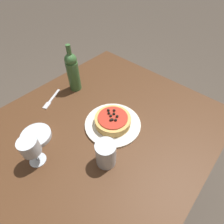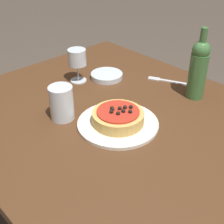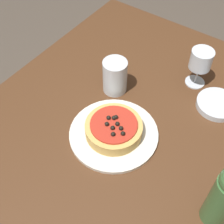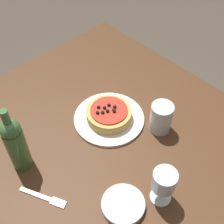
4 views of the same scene
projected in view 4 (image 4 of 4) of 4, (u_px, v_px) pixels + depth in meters
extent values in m
plane|color=#4C4238|center=(113.00, 213.00, 1.78)|extent=(14.00, 14.00, 0.00)
cube|color=#4C2D19|center=(113.00, 136.00, 1.24)|extent=(1.20, 1.02, 0.03)
cylinder|color=#4C2D19|center=(105.00, 83.00, 1.98)|extent=(0.06, 0.06, 0.71)
cylinder|color=silver|center=(109.00, 118.00, 1.27)|extent=(0.29, 0.29, 0.01)
cylinder|color=tan|center=(109.00, 114.00, 1.25)|extent=(0.18, 0.18, 0.04)
cylinder|color=#B72D1E|center=(109.00, 110.00, 1.23)|extent=(0.15, 0.15, 0.01)
sphere|color=black|center=(99.00, 107.00, 1.23)|extent=(0.01, 0.01, 0.01)
sphere|color=black|center=(103.00, 112.00, 1.21)|extent=(0.01, 0.01, 0.01)
sphere|color=black|center=(115.00, 107.00, 1.23)|extent=(0.01, 0.01, 0.01)
sphere|color=black|center=(114.00, 110.00, 1.22)|extent=(0.01, 0.01, 0.01)
sphere|color=black|center=(98.00, 113.00, 1.21)|extent=(0.01, 0.01, 0.01)
sphere|color=black|center=(114.00, 111.00, 1.22)|extent=(0.01, 0.01, 0.01)
sphere|color=black|center=(107.00, 111.00, 1.22)|extent=(0.01, 0.01, 0.01)
sphere|color=black|center=(109.00, 105.00, 1.24)|extent=(0.01, 0.01, 0.01)
sphere|color=black|center=(104.00, 108.00, 1.23)|extent=(0.01, 0.01, 0.01)
cylinder|color=silver|center=(160.00, 197.00, 1.04)|extent=(0.07, 0.07, 0.00)
cylinder|color=silver|center=(162.00, 191.00, 1.01)|extent=(0.01, 0.01, 0.07)
cylinder|color=silver|center=(164.00, 180.00, 0.96)|extent=(0.08, 0.08, 0.07)
cylinder|color=#3D6B38|center=(18.00, 148.00, 1.06)|extent=(0.07, 0.07, 0.18)
sphere|color=#3D6B38|center=(10.00, 129.00, 0.98)|extent=(0.07, 0.07, 0.07)
cylinder|color=#3D6B38|center=(6.00, 119.00, 0.95)|extent=(0.03, 0.03, 0.07)
cylinder|color=silver|center=(161.00, 118.00, 1.19)|extent=(0.09, 0.09, 0.13)
cylinder|color=silver|center=(123.00, 205.00, 1.01)|extent=(0.14, 0.14, 0.02)
cube|color=silver|center=(36.00, 194.00, 1.05)|extent=(0.11, 0.06, 0.00)
cube|color=silver|center=(58.00, 203.00, 1.03)|extent=(0.06, 0.05, 0.00)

